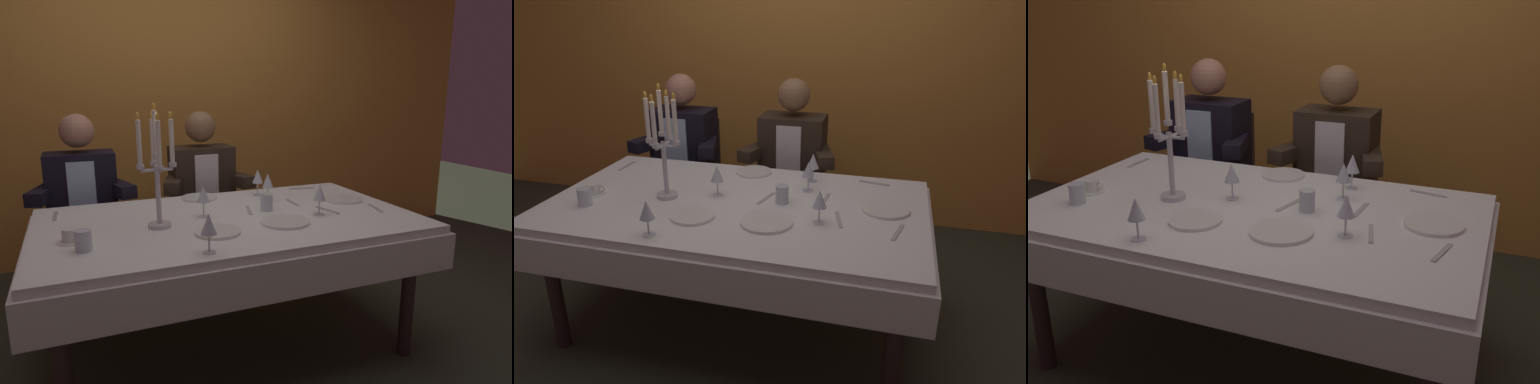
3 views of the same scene
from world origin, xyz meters
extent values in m
plane|color=#333928|center=(0.00, 0.00, 0.00)|extent=(12.00, 12.00, 0.00)
cube|color=gold|center=(0.00, 1.66, 1.35)|extent=(6.00, 0.12, 2.70)
cube|color=white|center=(0.00, 0.00, 0.72)|extent=(1.90, 1.10, 0.04)
cube|color=white|center=(0.00, 0.00, 0.61)|extent=(1.94, 1.14, 0.18)
cylinder|color=#342525|center=(-0.83, -0.43, 0.35)|extent=(0.07, 0.07, 0.70)
cylinder|color=#342525|center=(0.83, -0.43, 0.35)|extent=(0.07, 0.07, 0.70)
cylinder|color=#342525|center=(-0.83, 0.43, 0.35)|extent=(0.07, 0.07, 0.70)
cylinder|color=#342525|center=(0.83, 0.43, 0.35)|extent=(0.07, 0.07, 0.70)
cylinder|color=silver|center=(-0.37, -0.04, 0.75)|extent=(0.11, 0.11, 0.02)
cylinder|color=silver|center=(-0.37, -0.04, 0.90)|extent=(0.02, 0.02, 0.28)
cylinder|color=silver|center=(-0.37, -0.04, 1.08)|extent=(0.04, 0.04, 0.02)
cylinder|color=white|center=(-0.37, -0.04, 1.19)|extent=(0.02, 0.02, 0.20)
ellipsoid|color=yellow|center=(-0.37, -0.04, 1.31)|extent=(0.02, 0.02, 0.03)
cylinder|color=silver|center=(-0.33, -0.04, 1.02)|extent=(0.07, 0.01, 0.01)
cylinder|color=silver|center=(-0.29, -0.04, 1.04)|extent=(0.04, 0.04, 0.02)
cylinder|color=white|center=(-0.29, -0.04, 1.15)|extent=(0.02, 0.02, 0.20)
ellipsoid|color=yellow|center=(-0.29, -0.04, 1.27)|extent=(0.02, 0.02, 0.03)
cylinder|color=silver|center=(-0.37, 0.00, 1.02)|extent=(0.01, 0.07, 0.01)
cylinder|color=silver|center=(-0.37, 0.04, 1.04)|extent=(0.04, 0.04, 0.02)
cylinder|color=white|center=(-0.37, 0.04, 1.15)|extent=(0.02, 0.02, 0.20)
ellipsoid|color=yellow|center=(-0.37, 0.04, 1.27)|extent=(0.02, 0.02, 0.03)
cylinder|color=silver|center=(-0.40, -0.04, 1.02)|extent=(0.07, 0.01, 0.01)
cylinder|color=silver|center=(-0.44, -0.04, 1.04)|extent=(0.04, 0.04, 0.02)
cylinder|color=white|center=(-0.44, -0.04, 1.15)|extent=(0.02, 0.02, 0.20)
ellipsoid|color=yellow|center=(-0.44, -0.04, 1.27)|extent=(0.02, 0.02, 0.03)
cylinder|color=silver|center=(-0.37, -0.08, 1.02)|extent=(0.01, 0.08, 0.01)
cylinder|color=silver|center=(-0.37, -0.11, 1.04)|extent=(0.04, 0.04, 0.02)
cylinder|color=white|center=(-0.37, -0.11, 1.15)|extent=(0.02, 0.02, 0.20)
ellipsoid|color=yellow|center=(-0.37, -0.11, 1.27)|extent=(0.02, 0.02, 0.03)
cylinder|color=white|center=(0.22, -0.21, 0.75)|extent=(0.25, 0.25, 0.01)
cylinder|color=white|center=(-0.04, 0.44, 0.75)|extent=(0.21, 0.21, 0.01)
cylinder|color=white|center=(0.74, 0.09, 0.75)|extent=(0.23, 0.23, 0.01)
cylinder|color=white|center=(-0.14, -0.23, 0.75)|extent=(0.21, 0.21, 0.01)
cylinder|color=silver|center=(0.33, 0.24, 0.74)|extent=(0.06, 0.06, 0.00)
cylinder|color=silver|center=(0.33, 0.24, 0.78)|extent=(0.01, 0.01, 0.07)
cone|color=silver|center=(0.33, 0.24, 0.86)|extent=(0.07, 0.07, 0.08)
cylinder|color=silver|center=(0.32, 0.39, 0.74)|extent=(0.06, 0.06, 0.00)
cylinder|color=silver|center=(0.32, 0.39, 0.78)|extent=(0.01, 0.01, 0.07)
cone|color=silver|center=(0.32, 0.39, 0.86)|extent=(0.07, 0.07, 0.08)
cylinder|color=silver|center=(-0.12, 0.06, 0.74)|extent=(0.06, 0.06, 0.00)
cylinder|color=silver|center=(-0.12, 0.06, 0.78)|extent=(0.01, 0.01, 0.07)
cone|color=silver|center=(-0.12, 0.06, 0.86)|extent=(0.07, 0.07, 0.08)
cylinder|color=#E0D172|center=(-0.12, 0.06, 0.84)|extent=(0.04, 0.04, 0.03)
cylinder|color=silver|center=(-0.24, -0.46, 0.74)|extent=(0.06, 0.06, 0.00)
cylinder|color=silver|center=(-0.24, -0.46, 0.78)|extent=(0.01, 0.01, 0.07)
cone|color=silver|center=(-0.24, -0.46, 0.86)|extent=(0.07, 0.07, 0.08)
cylinder|color=maroon|center=(-0.24, -0.46, 0.84)|extent=(0.04, 0.04, 0.03)
cylinder|color=silver|center=(0.45, -0.14, 0.74)|extent=(0.06, 0.06, 0.00)
cylinder|color=silver|center=(0.45, -0.14, 0.78)|extent=(0.01, 0.01, 0.07)
cone|color=silver|center=(0.45, -0.14, 0.86)|extent=(0.07, 0.07, 0.08)
cylinder|color=#E0D172|center=(0.45, -0.14, 0.84)|extent=(0.04, 0.04, 0.03)
cylinder|color=silver|center=(-0.71, -0.24, 0.78)|extent=(0.07, 0.07, 0.09)
cylinder|color=silver|center=(0.23, 0.05, 0.79)|extent=(0.07, 0.07, 0.09)
cylinder|color=white|center=(-0.76, -0.10, 0.74)|extent=(0.12, 0.12, 0.01)
cylinder|color=white|center=(-0.76, -0.10, 0.77)|extent=(0.08, 0.08, 0.05)
torus|color=white|center=(-0.71, -0.10, 0.78)|extent=(0.04, 0.01, 0.04)
cube|color=#B7B7BC|center=(-0.84, 0.35, 0.74)|extent=(0.02, 0.17, 0.01)
cube|color=#B7B7BC|center=(0.44, 0.14, 0.74)|extent=(0.03, 0.17, 0.01)
cube|color=#B7B7BC|center=(0.14, 0.07, 0.74)|extent=(0.06, 0.17, 0.01)
cube|color=#B7B7BC|center=(0.54, -0.09, 0.74)|extent=(0.06, 0.17, 0.01)
cube|color=#B7B7BC|center=(0.67, 0.45, 0.74)|extent=(0.17, 0.05, 0.01)
cube|color=#B7B7BC|center=(0.81, -0.15, 0.74)|extent=(0.06, 0.17, 0.01)
cylinder|color=#342525|center=(-0.87, 0.70, 0.21)|extent=(0.04, 0.04, 0.42)
cylinder|color=#342525|center=(-0.51, 0.70, 0.21)|extent=(0.04, 0.04, 0.42)
cylinder|color=#342525|center=(-0.87, 1.06, 0.21)|extent=(0.04, 0.04, 0.42)
cylinder|color=#342525|center=(-0.51, 1.06, 0.21)|extent=(0.04, 0.04, 0.42)
cube|color=#342525|center=(-0.69, 0.88, 0.44)|extent=(0.42, 0.42, 0.04)
cube|color=#342525|center=(-0.69, 1.07, 0.68)|extent=(0.38, 0.04, 0.44)
cube|color=black|center=(-0.69, 0.88, 0.73)|extent=(0.42, 0.26, 0.54)
cube|color=#AFCFEE|center=(-0.69, 0.75, 0.76)|extent=(0.16, 0.01, 0.40)
sphere|color=tan|center=(-0.69, 0.88, 1.14)|extent=(0.21, 0.21, 0.21)
cube|color=black|center=(-0.91, 0.78, 0.77)|extent=(0.19, 0.34, 0.08)
cube|color=black|center=(-0.47, 0.78, 0.77)|extent=(0.19, 0.34, 0.08)
cylinder|color=#342525|center=(-0.08, 0.70, 0.21)|extent=(0.04, 0.04, 0.42)
cylinder|color=#342525|center=(0.28, 0.70, 0.21)|extent=(0.04, 0.04, 0.42)
cylinder|color=#342525|center=(-0.08, 1.06, 0.21)|extent=(0.04, 0.04, 0.42)
cylinder|color=#342525|center=(0.28, 1.06, 0.21)|extent=(0.04, 0.04, 0.42)
cube|color=#342525|center=(0.10, 0.88, 0.44)|extent=(0.42, 0.42, 0.04)
cube|color=#342525|center=(0.10, 1.07, 0.68)|extent=(0.38, 0.04, 0.44)
cube|color=#32271C|center=(0.10, 0.88, 0.73)|extent=(0.42, 0.26, 0.54)
cube|color=white|center=(0.10, 0.75, 0.76)|extent=(0.16, 0.01, 0.40)
sphere|color=#926B46|center=(0.10, 0.88, 1.14)|extent=(0.21, 0.21, 0.21)
cube|color=#32271C|center=(-0.12, 0.78, 0.77)|extent=(0.19, 0.34, 0.08)
cube|color=#32271C|center=(0.32, 0.78, 0.77)|extent=(0.19, 0.34, 0.08)
camera|label=1|loc=(-0.72, -2.12, 1.39)|focal=31.39mm
camera|label=2|loc=(0.75, -2.11, 1.69)|focal=33.27mm
camera|label=3|loc=(0.97, -2.01, 1.60)|focal=39.55mm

